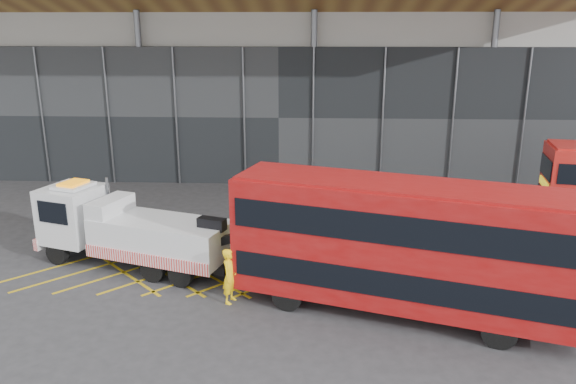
{
  "coord_description": "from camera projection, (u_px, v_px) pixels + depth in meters",
  "views": [
    {
      "loc": [
        4.04,
        -21.14,
        9.08
      ],
      "look_at": [
        3.0,
        1.5,
        2.4
      ],
      "focal_mm": 35.0,
      "sensor_mm": 36.0,
      "label": 1
    }
  ],
  "objects": [
    {
      "name": "ground_plane",
      "position": [
        213.0,
        257.0,
        23.0
      ],
      "size": [
        120.0,
        120.0,
        0.0
      ],
      "primitive_type": "plane",
      "color": "#2C2C2F"
    },
    {
      "name": "road_markings",
      "position": [
        291.0,
        259.0,
        22.86
      ],
      "size": [
        23.16,
        7.16,
        0.01
      ],
      "color": "gold",
      "rests_on": "ground_plane"
    },
    {
      "name": "construction_building",
      "position": [
        284.0,
        28.0,
        38.0
      ],
      "size": [
        55.0,
        23.97,
        18.0
      ],
      "color": "#999893",
      "rests_on": "ground_plane"
    },
    {
      "name": "recovery_truck",
      "position": [
        126.0,
        230.0,
        21.83
      ],
      "size": [
        9.22,
        4.63,
        3.25
      ],
      "rotation": [
        0.0,
        0.0,
        -0.32
      ],
      "color": "black",
      "rests_on": "ground_plane"
    },
    {
      "name": "bus_towed",
      "position": [
        401.0,
        243.0,
        17.91
      ],
      "size": [
        11.13,
        5.7,
        4.44
      ],
      "rotation": [
        0.0,
        0.0,
        -0.31
      ],
      "color": "maroon",
      "rests_on": "ground_plane"
    },
    {
      "name": "worker",
      "position": [
        230.0,
        276.0,
        19.02
      ],
      "size": [
        0.65,
        0.81,
        1.94
      ],
      "primitive_type": "imported",
      "rotation": [
        0.0,
        0.0,
        1.28
      ],
      "color": "yellow",
      "rests_on": "ground_plane"
    }
  ]
}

